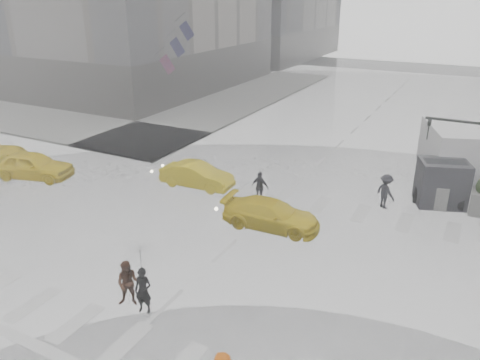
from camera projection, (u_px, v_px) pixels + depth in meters
The scene contains 13 objects.
ground at pixel (225, 251), 18.80m from camera, with size 120.00×120.00×0.00m, color black.
sidewalk_nw at pixel (130, 108), 41.53m from camera, with size 35.00×35.00×0.15m, color slate.
road_markings at pixel (225, 251), 18.80m from camera, with size 18.00×48.00×0.01m, color silver, non-canonical shape.
planter_west at pixel (438, 189), 22.16m from camera, with size 1.10×1.10×1.80m.
flag_cluster at pixel (174, 45), 38.37m from camera, with size 2.87×3.06×4.69m.
pedestrian_black at pixel (141, 268), 14.67m from camera, with size 1.15×1.16×2.43m.
pedestrian_brown at pixel (128, 283), 15.32m from camera, with size 0.79×0.62×1.63m, color #432517.
pedestrian_far_a at pixel (260, 187), 22.96m from camera, with size 0.91×0.56×1.56m, color black.
pedestrian_far_b at pixel (386, 191), 22.27m from camera, with size 1.10×0.61×1.71m, color black.
taxi_front at pixel (33, 165), 25.88m from camera, with size 1.79×4.44×1.51m, color yellow.
taxi_mid at pixel (197, 175), 24.76m from camera, with size 1.38×3.96×1.31m, color yellow.
taxi_rear at pixel (271, 214), 20.48m from camera, with size 1.76×3.83×1.26m, color yellow.
box_truck at pixel (448, 159), 23.97m from camera, with size 2.28×6.07×3.23m.
Camera 1 is at (8.14, -14.20, 9.70)m, focal length 35.00 mm.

